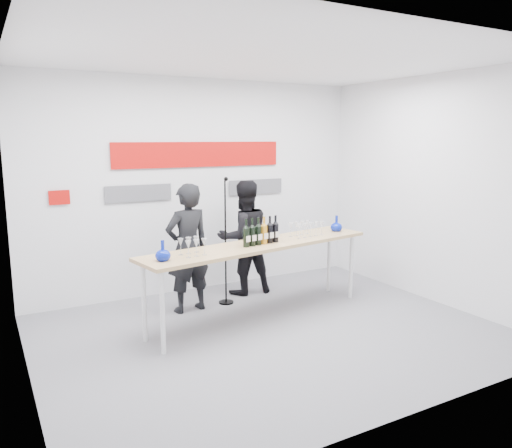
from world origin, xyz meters
name	(u,v)px	position (x,y,z in m)	size (l,w,h in m)	color
ground	(271,333)	(0.00, 0.00, 0.00)	(5.00, 5.00, 0.00)	slate
back_wall	(200,186)	(0.00, 2.00, 1.50)	(5.00, 0.04, 3.00)	silver
signage	(197,165)	(-0.06, 1.97, 1.81)	(3.38, 0.02, 0.79)	#B50B07
tasting_table	(260,249)	(0.14, 0.50, 0.86)	(3.15, 1.12, 0.93)	tan
wine_bottles	(261,231)	(0.13, 0.46, 1.09)	(0.53, 0.16, 0.33)	black
decanter_left	(163,251)	(-1.16, 0.26, 1.03)	(0.16, 0.16, 0.21)	#081C9D
decanter_right	(336,223)	(1.44, 0.70, 1.03)	(0.16, 0.16, 0.21)	#081C9D
glasses_left	(192,247)	(-0.80, 0.35, 1.02)	(0.29, 0.25, 0.18)	silver
glasses_right	(306,229)	(0.88, 0.62, 1.02)	(0.48, 0.27, 0.18)	silver
presenter_left	(188,248)	(-0.54, 1.15, 0.82)	(0.59, 0.39, 1.63)	black
presenter_right	(244,237)	(0.43, 1.47, 0.80)	(0.78, 0.61, 1.60)	black
mic_stand	(226,266)	(0.00, 1.18, 0.52)	(0.20, 0.20, 1.69)	black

